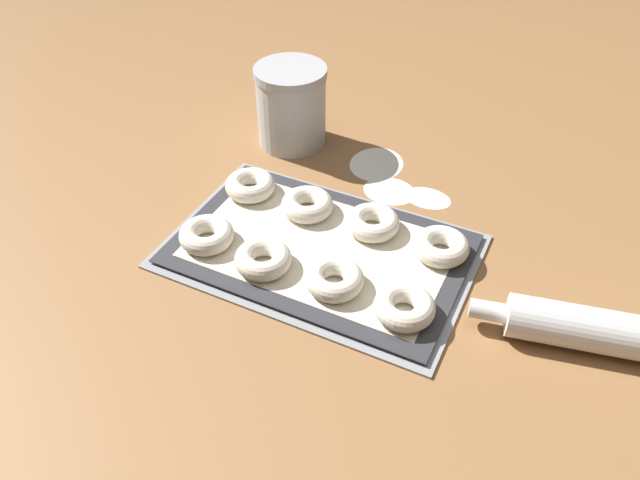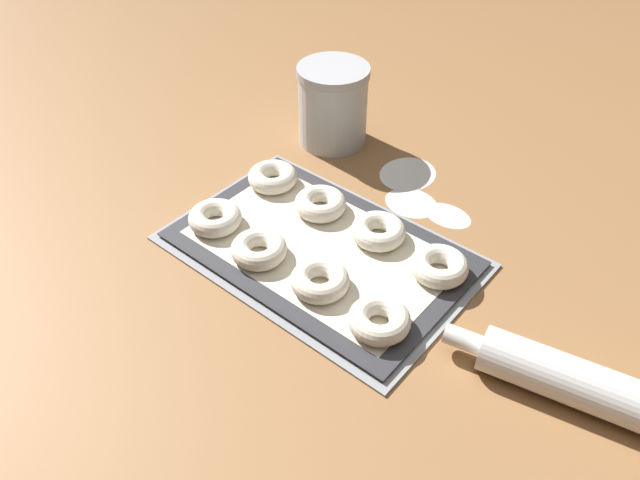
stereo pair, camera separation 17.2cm
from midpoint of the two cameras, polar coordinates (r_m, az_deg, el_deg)
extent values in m
plane|color=olive|center=(0.98, -4.23, -1.07)|extent=(2.80, 2.80, 0.00)
cube|color=#93969B|center=(0.97, -5.05, -1.37)|extent=(0.47, 0.31, 0.01)
cube|color=#333338|center=(0.97, -5.07, -1.15)|extent=(0.44, 0.28, 0.00)
cube|color=beige|center=(0.96, -5.07, -1.13)|extent=(0.39, 0.23, 0.00)
torus|color=silver|center=(0.99, -15.25, 0.07)|extent=(0.09, 0.09, 0.03)
torus|color=silver|center=(0.93, -10.49, -2.13)|extent=(0.09, 0.09, 0.03)
torus|color=silver|center=(0.89, -4.17, -4.05)|extent=(0.09, 0.09, 0.03)
torus|color=silver|center=(0.85, 2.07, -6.64)|extent=(0.09, 0.09, 0.03)
torus|color=silver|center=(1.08, -10.97, 4.61)|extent=(0.09, 0.09, 0.03)
torus|color=silver|center=(1.02, -5.97, 2.89)|extent=(0.09, 0.09, 0.03)
torus|color=silver|center=(0.98, -0.09, 1.23)|extent=(0.09, 0.09, 0.03)
torus|color=silver|center=(0.94, 6.01, -1.02)|extent=(0.09, 0.09, 0.03)
cylinder|color=silver|center=(1.19, -6.81, 11.47)|extent=(0.13, 0.13, 0.14)
cylinder|color=#B2B2B7|center=(1.16, -7.12, 14.74)|extent=(0.13, 0.13, 0.02)
cylinder|color=silver|center=(0.87, 20.90, -8.61)|extent=(0.30, 0.12, 0.06)
cylinder|color=silver|center=(0.85, 9.68, -6.91)|extent=(0.05, 0.04, 0.03)
ellipsoid|color=white|center=(1.08, 5.40, 3.56)|extent=(0.08, 0.06, 0.00)
ellipsoid|color=white|center=(1.09, 1.96, 4.23)|extent=(0.09, 0.08, 0.00)
ellipsoid|color=white|center=(1.16, 0.99, 6.74)|extent=(0.10, 0.11, 0.00)
camera|label=1|loc=(0.09, -95.16, -4.54)|focal=35.00mm
camera|label=2|loc=(0.09, 84.84, 4.54)|focal=35.00mm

